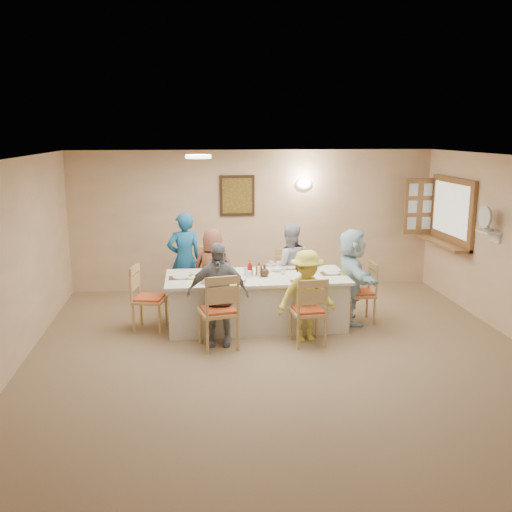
{
  "coord_description": "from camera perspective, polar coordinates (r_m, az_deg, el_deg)",
  "views": [
    {
      "loc": [
        -1.12,
        -6.6,
        2.81
      ],
      "look_at": [
        -0.2,
        1.4,
        1.05
      ],
      "focal_mm": 40.0,
      "sensor_mm": 36.0,
      "label": 1
    }
  ],
  "objects": [
    {
      "name": "diner_front_right",
      "position": [
        7.77,
        5.06,
        -4.01
      ],
      "size": [
        0.97,
        0.74,
        1.26
      ],
      "primitive_type": "imported",
      "rotation": [
        0.0,
        0.0,
        0.17
      ],
      "color": "#E5DC49",
      "rests_on": "ground"
    },
    {
      "name": "chair_right_end",
      "position": [
        8.68,
        10.31,
        -3.6
      ],
      "size": [
        0.44,
        0.44,
        0.92
      ],
      "primitive_type": null,
      "rotation": [
        0.0,
        0.0,
        -1.57
      ],
      "color": "tan",
      "rests_on": "ground"
    },
    {
      "name": "hatch_sill",
      "position": [
        10.1,
        18.2,
        1.25
      ],
      "size": [
        0.3,
        1.5,
        0.05
      ],
      "primitive_type": "cube",
      "color": "brown",
      "rests_on": "room_walls"
    },
    {
      "name": "diner_back_right",
      "position": [
        9.04,
        3.35,
        -1.13
      ],
      "size": [
        0.71,
        0.56,
        1.42
      ],
      "primitive_type": "imported",
      "rotation": [
        0.0,
        0.0,
        3.16
      ],
      "color": "#A8A8B9",
      "rests_on": "ground"
    },
    {
      "name": "napkin_fr",
      "position": [
        7.96,
        6.05,
        -2.58
      ],
      "size": [
        0.14,
        0.14,
        0.01
      ],
      "primitive_type": "cube",
      "color": "yellow",
      "rests_on": "dining_table"
    },
    {
      "name": "placemat_fl",
      "position": [
        7.83,
        -3.95,
        -2.85
      ],
      "size": [
        0.32,
        0.24,
        0.01
      ],
      "primitive_type": "cube",
      "color": "#472B19",
      "rests_on": "dining_table"
    },
    {
      "name": "fan_shelf",
      "position": [
        8.86,
        22.21,
        2.26
      ],
      "size": [
        0.22,
        0.36,
        0.03
      ],
      "primitive_type": "cube",
      "color": "white",
      "rests_on": "room_walls"
    },
    {
      "name": "placemat_bl",
      "position": [
        8.65,
        -4.21,
        -1.4
      ],
      "size": [
        0.33,
        0.25,
        0.01
      ],
      "primitive_type": "cube",
      "color": "#472B19",
      "rests_on": "dining_table"
    },
    {
      "name": "desk_fan",
      "position": [
        8.83,
        22.12,
        3.21
      ],
      "size": [
        0.3,
        0.3,
        0.28
      ],
      "primitive_type": null,
      "color": "#A5A5A8",
      "rests_on": "fan_shelf"
    },
    {
      "name": "condiment_malt",
      "position": [
        8.22,
        0.87,
        -1.49
      ],
      "size": [
        0.14,
        0.14,
        0.17
      ],
      "primitive_type": "imported",
      "rotation": [
        0.0,
        0.0,
        0.01
      ],
      "color": "#402411",
      "rests_on": "dining_table"
    },
    {
      "name": "bowl_b",
      "position": [
        8.56,
        2.07,
        -1.33
      ],
      "size": [
        0.27,
        0.27,
        0.06
      ],
      "primitive_type": "imported",
      "rotation": [
        0.0,
        0.0,
        -0.23
      ],
      "color": "white",
      "rests_on": "dining_table"
    },
    {
      "name": "ground",
      "position": [
        7.26,
        2.88,
        -10.46
      ],
      "size": [
        7.0,
        7.0,
        0.0
      ],
      "primitive_type": "plane",
      "color": "#81654A"
    },
    {
      "name": "placemat_fr",
      "position": [
        7.98,
        4.71,
        -2.58
      ],
      "size": [
        0.34,
        0.25,
        0.01
      ],
      "primitive_type": "cube",
      "color": "#472B19",
      "rests_on": "dining_table"
    },
    {
      "name": "napkin_re",
      "position": [
        8.48,
        8.87,
        -1.74
      ],
      "size": [
        0.13,
        0.13,
        0.01
      ],
      "primitive_type": "cube",
      "color": "yellow",
      "rests_on": "dining_table"
    },
    {
      "name": "chair_back_right",
      "position": [
        9.21,
        3.2,
        -2.38
      ],
      "size": [
        0.51,
        0.51,
        0.95
      ],
      "primitive_type": null,
      "rotation": [
        0.0,
        0.0,
        -0.13
      ],
      "color": "tan",
      "rests_on": "ground"
    },
    {
      "name": "plate_fr",
      "position": [
        7.97,
        4.71,
        -2.52
      ],
      "size": [
        0.25,
        0.25,
        0.02
      ],
      "primitive_type": "cylinder",
      "color": "white",
      "rests_on": "dining_table"
    },
    {
      "name": "napkin_br",
      "position": [
        8.76,
        4.86,
        -1.18
      ],
      "size": [
        0.13,
        0.13,
        0.01
      ],
      "primitive_type": "cube",
      "color": "yellow",
      "rests_on": "dining_table"
    },
    {
      "name": "dining_table",
      "position": [
        8.39,
        0.07,
        -4.51
      ],
      "size": [
        2.63,
        1.11,
        0.76
      ],
      "primitive_type": "cube",
      "color": "silver",
      "rests_on": "ground"
    },
    {
      "name": "chair_front_left",
      "position": [
        7.54,
        -3.78,
        -5.4
      ],
      "size": [
        0.59,
        0.59,
        1.04
      ],
      "primitive_type": null,
      "rotation": [
        0.0,
        0.0,
        3.35
      ],
      "color": "tan",
      "rests_on": "ground"
    },
    {
      "name": "bowl_a",
      "position": [
        7.99,
        -1.64,
        -2.37
      ],
      "size": [
        0.31,
        0.31,
        0.05
      ],
      "primitive_type": "imported",
      "rotation": [
        0.0,
        0.0,
        0.31
      ],
      "color": "white",
      "rests_on": "dining_table"
    },
    {
      "name": "drinking_glass",
      "position": [
        8.31,
        -1.0,
        -1.56
      ],
      "size": [
        0.07,
        0.07,
        0.11
      ],
      "primitive_type": "cylinder",
      "color": "silver",
      "rests_on": "dining_table"
    },
    {
      "name": "teacup_a",
      "position": [
        7.9,
        -5.24,
        -2.44
      ],
      "size": [
        0.12,
        0.12,
        0.09
      ],
      "primitive_type": "imported",
      "rotation": [
        0.0,
        0.0,
        0.03
      ],
      "color": "white",
      "rests_on": "dining_table"
    },
    {
      "name": "placemat_re",
      "position": [
        8.48,
        7.6,
        -1.74
      ],
      "size": [
        0.33,
        0.24,
        0.01
      ],
      "primitive_type": "cube",
      "color": "#472B19",
      "rests_on": "dining_table"
    },
    {
      "name": "napkin_le",
      "position": [
        8.18,
        -6.31,
        -2.18
      ],
      "size": [
        0.13,
        0.13,
        0.01
      ],
      "primitive_type": "cube",
      "color": "yellow",
      "rests_on": "dining_table"
    },
    {
      "name": "napkin_fl",
      "position": [
        7.79,
        -2.61,
        -2.86
      ],
      "size": [
        0.15,
        0.15,
        0.01
      ],
      "primitive_type": "cube",
      "color": "yellow",
      "rests_on": "dining_table"
    },
    {
      "name": "room_walls",
      "position": [
        6.82,
        3.02,
        1.36
      ],
      "size": [
        7.0,
        7.0,
        7.0
      ],
      "color": "tan",
      "rests_on": "ground"
    },
    {
      "name": "condiment_brown",
      "position": [
        8.29,
        0.3,
        -1.27
      ],
      "size": [
        0.12,
        0.12,
        0.2
      ],
      "primitive_type": "imported",
      "rotation": [
        0.0,
        0.0,
        -0.14
      ],
      "color": "#402411",
      "rests_on": "dining_table"
    },
    {
      "name": "plate_le",
      "position": [
        8.23,
        -7.57,
        -2.1
      ],
      "size": [
        0.23,
        0.23,
        0.01
      ],
      "primitive_type": "cylinder",
      "color": "white",
      "rests_on": "dining_table"
    },
    {
      "name": "ceiling_light",
      "position": [
        8.11,
        -5.79,
        9.87
      ],
      "size": [
        0.36,
        0.36,
        0.05
      ],
      "primitive_type": "cylinder",
      "color": "white",
      "rests_on": "room_walls"
    },
    {
      "name": "diner_back_left",
      "position": [
        8.92,
        -4.27,
        -1.54
      ],
      "size": [
        0.77,
        0.59,
        1.35
      ],
      "primitive_type": "imported",
      "rotation": [
        0.0,
        0.0,
        3.02
      ],
      "color": "brown",
      "rests_on": "ground"
    },
    {
      "name": "chair_front_right",
      "position": [
        7.7,
        5.22,
        -5.38
      ],
      "size": [
        0.49,
        0.49,
        0.95
      ],
      "primitive_type": null,
      "rotation": [
        0.0,
        0.0,
        3.23
      ],
      "color": "tan",
      "rests_on": "ground"
    },
    {
      "name": "chair_left_end",
      "position": [
        8.33,
        -10.61,
        -4.14
      ],
      "size": [
        0.54,
        0.54,
        0.95
      ],
      "primitive_type": null,
      "rotation": [
        0.0,
        0.0,
        1.36
      ],
      "color": "tan",
      "rests_on": "ground"
    },
    {
      "name": "diner_right_end",
      "position": [
        8.57,
        9.54,
        -2.0
      ],
      "size": [
        1.33,
        0.44,
        1.43
      ],
      "primitive_type": "imported",
      "rotation": [
        0.0,
        0.0,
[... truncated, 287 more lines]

